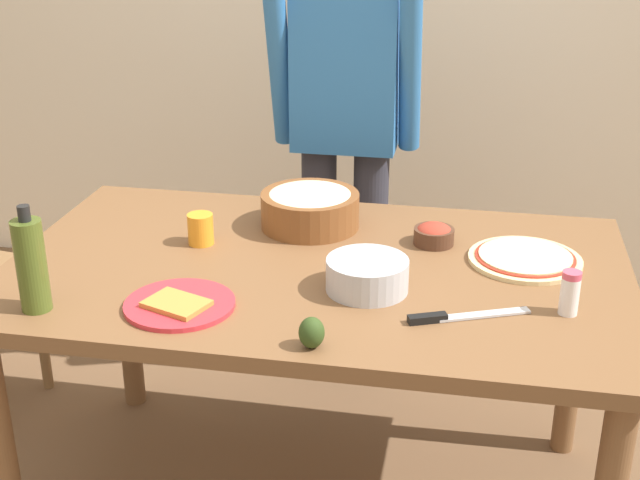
{
  "coord_description": "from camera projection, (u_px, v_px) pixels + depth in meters",
  "views": [
    {
      "loc": [
        0.38,
        -1.98,
        1.69
      ],
      "look_at": [
        0.0,
        0.05,
        0.81
      ],
      "focal_mm": 48.37,
      "sensor_mm": 36.0,
      "label": 1
    }
  ],
  "objects": [
    {
      "name": "pizza_raw_on_board",
      "position": [
        525.0,
        258.0,
        2.24
      ],
      "size": [
        0.29,
        0.29,
        0.02
      ],
      "color": "beige",
      "rests_on": "dining_table"
    },
    {
      "name": "chef_knife",
      "position": [
        454.0,
        317.0,
        1.95
      ],
      "size": [
        0.28,
        0.14,
        0.02
      ],
      "color": "silver",
      "rests_on": "dining_table"
    },
    {
      "name": "olive_oil_bottle",
      "position": [
        31.0,
        265.0,
        1.95
      ],
      "size": [
        0.07,
        0.07,
        0.26
      ],
      "color": "#47561E",
      "rests_on": "dining_table"
    },
    {
      "name": "salt_shaker",
      "position": [
        570.0,
        293.0,
        1.96
      ],
      "size": [
        0.04,
        0.04,
        0.11
      ],
      "color": "white",
      "rests_on": "dining_table"
    },
    {
      "name": "avocado",
      "position": [
        312.0,
        333.0,
        1.82
      ],
      "size": [
        0.06,
        0.06,
        0.07
      ],
      "primitive_type": "ellipsoid",
      "color": "#2D4219",
      "rests_on": "dining_table"
    },
    {
      "name": "mixing_bowl_steel",
      "position": [
        367.0,
        275.0,
        2.07
      ],
      "size": [
        0.2,
        0.2,
        0.08
      ],
      "color": "#B7B7BC",
      "rests_on": "dining_table"
    },
    {
      "name": "cup_orange",
      "position": [
        201.0,
        229.0,
        2.34
      ],
      "size": [
        0.07,
        0.07,
        0.08
      ],
      "primitive_type": "cylinder",
      "color": "orange",
      "rests_on": "dining_table"
    },
    {
      "name": "small_sauce_bowl",
      "position": [
        434.0,
        234.0,
        2.34
      ],
      "size": [
        0.11,
        0.11,
        0.06
      ],
      "color": "#4C2D1E",
      "rests_on": "dining_table"
    },
    {
      "name": "dining_table",
      "position": [
        316.0,
        297.0,
        2.26
      ],
      "size": [
        1.6,
        0.96,
        0.76
      ],
      "color": "brown",
      "rests_on": "ground"
    },
    {
      "name": "popcorn_bowl",
      "position": [
        310.0,
        206.0,
        2.44
      ],
      "size": [
        0.28,
        0.28,
        0.11
      ],
      "color": "brown",
      "rests_on": "dining_table"
    },
    {
      "name": "plate_with_slice",
      "position": [
        179.0,
        304.0,
        2.0
      ],
      "size": [
        0.26,
        0.26,
        0.02
      ],
      "color": "red",
      "rests_on": "dining_table"
    },
    {
      "name": "person_cook",
      "position": [
        346.0,
        121.0,
        2.84
      ],
      "size": [
        0.49,
        0.25,
        1.62
      ],
      "color": "#2D2D38",
      "rests_on": "ground"
    }
  ]
}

